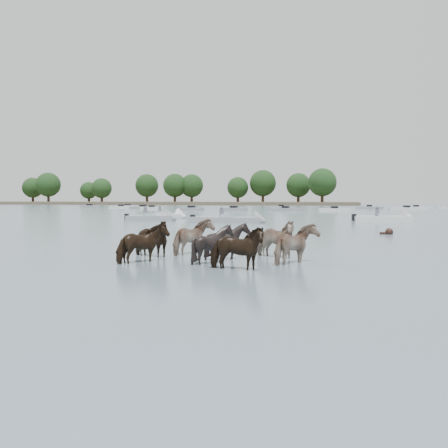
# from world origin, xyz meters

# --- Properties ---
(ground) EXTENTS (400.00, 400.00, 0.00)m
(ground) POSITION_xyz_m (0.00, 0.00, 0.00)
(ground) COLOR #4B616D
(ground) RESTS_ON ground
(shoreline) EXTENTS (160.00, 30.00, 1.00)m
(shoreline) POSITION_xyz_m (-70.00, 150.00, 0.50)
(shoreline) COLOR #4C4233
(shoreline) RESTS_ON ground
(pony_herd) EXTENTS (6.52, 4.32, 1.42)m
(pony_herd) POSITION_xyz_m (0.96, 0.51, 0.53)
(pony_herd) COLOR black
(pony_herd) RESTS_ON ground
(swimming_pony) EXTENTS (0.72, 0.44, 0.44)m
(swimming_pony) POSITION_xyz_m (7.26, 13.58, 0.10)
(swimming_pony) COLOR black
(swimming_pony) RESTS_ON ground
(motorboat_a) EXTENTS (4.78, 2.83, 1.92)m
(motorboat_a) POSITION_xyz_m (-11.15, 25.41, 0.23)
(motorboat_a) COLOR gray
(motorboat_a) RESTS_ON ground
(motorboat_b) EXTENTS (6.37, 1.70, 1.92)m
(motorboat_b) POSITION_xyz_m (-3.63, 23.71, 0.22)
(motorboat_b) COLOR gray
(motorboat_b) RESTS_ON ground
(motorboat_c) EXTENTS (5.51, 2.60, 1.92)m
(motorboat_c) POSITION_xyz_m (8.85, 29.39, 0.23)
(motorboat_c) COLOR silver
(motorboat_c) RESTS_ON ground
(motorboat_f) EXTENTS (4.89, 2.09, 1.92)m
(motorboat_f) POSITION_xyz_m (-12.19, 31.25, 0.23)
(motorboat_f) COLOR silver
(motorboat_f) RESTS_ON ground
(distant_flotilla) EXTENTS (108.03, 29.30, 0.93)m
(distant_flotilla) POSITION_xyz_m (0.27, 75.17, 0.26)
(distant_flotilla) COLOR gray
(distant_flotilla) RESTS_ON ground
(treeline) EXTENTS (147.09, 24.55, 12.52)m
(treeline) POSITION_xyz_m (-66.93, 151.10, 6.96)
(treeline) COLOR #382619
(treeline) RESTS_ON ground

